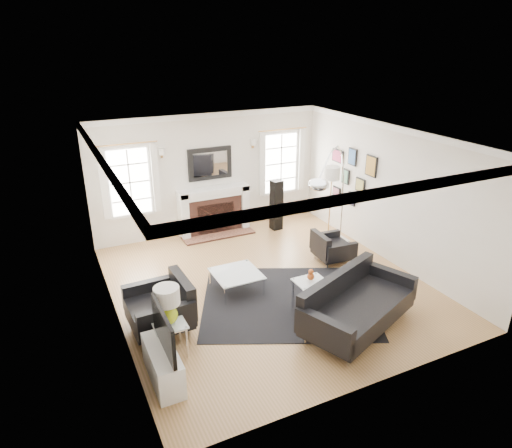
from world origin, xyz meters
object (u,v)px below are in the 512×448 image
gourd_lamp (167,303)px  armchair_right (331,248)px  arc_floor_lamp (332,202)px  sofa (355,305)px  armchair_left (163,308)px  coffee_table (236,274)px  fireplace (214,211)px

gourd_lamp → armchair_right: bearing=21.3°
gourd_lamp → arc_floor_lamp: 3.92m
sofa → gourd_lamp: gourd_lamp is taller
armchair_left → coffee_table: armchair_left is taller
sofa → gourd_lamp: 2.96m
coffee_table → arc_floor_lamp: 2.32m
armchair_left → coffee_table: (1.52, 0.59, -0.05)m
coffee_table → arc_floor_lamp: size_ratio=0.32×
armchair_left → fireplace: bearing=57.4°
fireplace → sofa: bearing=-81.8°
armchair_right → armchair_left: bearing=-167.1°
sofa → armchair_right: size_ratio=2.79×
armchair_left → gourd_lamp: size_ratio=1.81×
armchair_right → arc_floor_lamp: (-0.18, -0.17, 1.09)m
coffee_table → gourd_lamp: size_ratio=1.40×
gourd_lamp → arc_floor_lamp: (3.65, 1.32, 0.53)m
coffee_table → gourd_lamp: 2.07m
sofa → arc_floor_lamp: arc_floor_lamp is taller
sofa → fireplace: bearing=98.2°
armchair_right → coffee_table: (-2.25, -0.27, 0.04)m
sofa → armchair_left: size_ratio=2.17×
fireplace → arc_floor_lamp: arc_floor_lamp is taller
sofa → arc_floor_lamp: size_ratio=0.91×
armchair_right → gourd_lamp: gourd_lamp is taller
fireplace → sofa: size_ratio=0.73×
fireplace → gourd_lamp: size_ratio=2.87×
sofa → armchair_left: 3.05m
fireplace → arc_floor_lamp: bearing=-61.2°
armchair_left → armchair_right: armchair_left is taller
armchair_left → armchair_right: 3.86m
coffee_table → arc_floor_lamp: arc_floor_lamp is taller
fireplace → gourd_lamp: 4.55m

